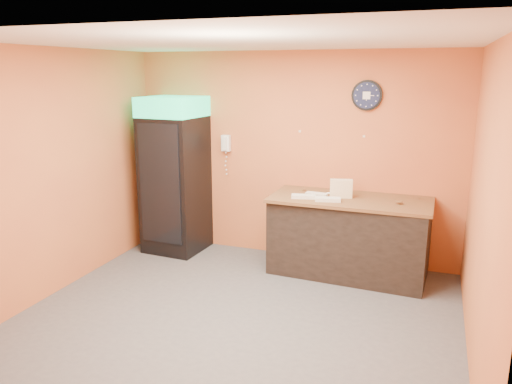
% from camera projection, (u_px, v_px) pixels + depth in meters
% --- Properties ---
extents(floor, '(4.50, 4.50, 0.00)m').
position_uv_depth(floor, '(238.00, 317.00, 5.28)').
color(floor, '#47474C').
rests_on(floor, ground).
extents(back_wall, '(4.50, 0.02, 2.80)m').
position_uv_depth(back_wall, '(292.00, 157.00, 6.78)').
color(back_wall, '#CE703A').
rests_on(back_wall, floor).
extents(left_wall, '(0.02, 4.00, 2.80)m').
position_uv_depth(left_wall, '(55.00, 173.00, 5.70)').
color(left_wall, '#CE703A').
rests_on(left_wall, floor).
extents(right_wall, '(0.02, 4.00, 2.80)m').
position_uv_depth(right_wall, '(484.00, 209.00, 4.20)').
color(right_wall, '#CE703A').
rests_on(right_wall, floor).
extents(ceiling, '(4.50, 4.00, 0.02)m').
position_uv_depth(ceiling, '(236.00, 42.00, 4.62)').
color(ceiling, white).
rests_on(ceiling, back_wall).
extents(beverage_cooler, '(0.81, 0.83, 2.19)m').
position_uv_depth(beverage_cooler, '(174.00, 178.00, 7.02)').
color(beverage_cooler, black).
rests_on(beverage_cooler, floor).
extents(prep_counter, '(1.96, 0.95, 0.96)m').
position_uv_depth(prep_counter, '(349.00, 238.00, 6.31)').
color(prep_counter, black).
rests_on(prep_counter, floor).
extents(wall_clock, '(0.38, 0.06, 0.38)m').
position_uv_depth(wall_clock, '(367.00, 95.00, 6.23)').
color(wall_clock, black).
rests_on(wall_clock, back_wall).
extents(wall_phone, '(0.12, 0.11, 0.23)m').
position_uv_depth(wall_phone, '(226.00, 143.00, 7.01)').
color(wall_phone, white).
rests_on(wall_phone, back_wall).
extents(butcher_paper, '(1.98, 0.96, 0.04)m').
position_uv_depth(butcher_paper, '(351.00, 200.00, 6.20)').
color(butcher_paper, brown).
rests_on(butcher_paper, prep_counter).
extents(sub_roll_stack, '(0.29, 0.16, 0.23)m').
position_uv_depth(sub_roll_stack, '(341.00, 189.00, 6.18)').
color(sub_roll_stack, beige).
rests_on(sub_roll_stack, butcher_paper).
extents(wrapped_sandwich_left, '(0.32, 0.18, 0.04)m').
position_uv_depth(wrapped_sandwich_left, '(304.00, 196.00, 6.18)').
color(wrapped_sandwich_left, silver).
rests_on(wrapped_sandwich_left, butcher_paper).
extents(wrapped_sandwich_mid, '(0.33, 0.18, 0.04)m').
position_uv_depth(wrapped_sandwich_mid, '(328.00, 199.00, 6.04)').
color(wrapped_sandwich_mid, silver).
rests_on(wrapped_sandwich_mid, butcher_paper).
extents(wrapped_sandwich_right, '(0.28, 0.13, 0.04)m').
position_uv_depth(wrapped_sandwich_right, '(317.00, 194.00, 6.29)').
color(wrapped_sandwich_right, silver).
rests_on(wrapped_sandwich_right, butcher_paper).
extents(kitchen_tool, '(0.07, 0.07, 0.07)m').
position_uv_depth(kitchen_tool, '(340.00, 192.00, 6.33)').
color(kitchen_tool, silver).
rests_on(kitchen_tool, butcher_paper).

